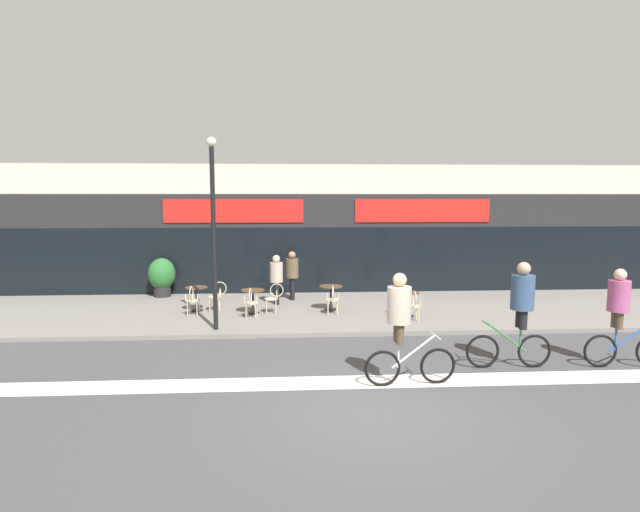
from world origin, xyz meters
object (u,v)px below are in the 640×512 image
(lamp_post, at_px, (213,220))
(pedestrian_near_end, at_px, (276,275))
(bistro_table_0, at_px, (196,294))
(cafe_chair_1_near, at_px, (251,301))
(cyclist_1, at_px, (402,321))
(bistro_table_1, at_px, (253,296))
(cafe_chair_3_near, at_px, (414,304))
(cafe_chair_1_side, at_px, (274,296))
(cafe_chair_2_near, at_px, (333,298))
(cyclist_0, at_px, (519,306))
(cyclist_2, at_px, (621,312))
(bistro_table_2, at_px, (331,293))
(bistro_table_3, at_px, (408,299))
(cafe_chair_0_near, at_px, (192,298))
(cafe_chair_0_side, at_px, (217,294))
(pedestrian_far_end, at_px, (292,271))
(planter_pot, at_px, (162,276))

(lamp_post, bearing_deg, pedestrian_near_end, 63.27)
(bistro_table_0, distance_m, cafe_chair_1_near, 2.04)
(cyclist_1, bearing_deg, bistro_table_1, 115.64)
(bistro_table_0, distance_m, cafe_chair_3_near, 6.58)
(cyclist_1, bearing_deg, cafe_chair_1_side, 110.68)
(cafe_chair_1_near, distance_m, cafe_chair_2_near, 2.42)
(cyclist_0, height_order, cyclist_2, cyclist_0)
(bistro_table_0, xyz_separation_m, bistro_table_2, (4.15, -0.11, 0.01))
(bistro_table_1, relative_size, cyclist_2, 0.34)
(cafe_chair_3_near, xyz_separation_m, cyclist_2, (3.52, -3.65, 0.57))
(bistro_table_3, distance_m, pedestrian_near_end, 4.38)
(cafe_chair_0_near, distance_m, cyclist_1, 7.48)
(cafe_chair_3_near, relative_size, cyclist_0, 0.40)
(cafe_chair_0_side, bearing_deg, lamp_post, 93.58)
(bistro_table_1, height_order, cafe_chair_3_near, cafe_chair_3_near)
(cyclist_0, bearing_deg, pedestrian_far_end, -53.11)
(cyclist_0, bearing_deg, bistro_table_1, -37.29)
(bistro_table_1, xyz_separation_m, cafe_chair_0_side, (-1.13, 0.42, 0.00))
(cafe_chair_1_side, height_order, planter_pot, planter_pot)
(bistro_table_3, xyz_separation_m, cyclist_1, (-1.33, -5.03, 0.65))
(cafe_chair_1_side, distance_m, cyclist_1, 6.32)
(cafe_chair_0_side, bearing_deg, cafe_chair_2_near, 164.35)
(planter_pot, bearing_deg, pedestrian_near_end, -20.43)
(bistro_table_1, height_order, lamp_post, lamp_post)
(cyclist_2, height_order, pedestrian_far_end, cyclist_2)
(bistro_table_2, bearing_deg, cafe_chair_0_side, 178.09)
(cafe_chair_3_near, distance_m, cyclist_1, 4.64)
(bistro_table_0, height_order, pedestrian_near_end, pedestrian_near_end)
(pedestrian_near_end, bearing_deg, cyclist_1, 102.37)
(bistro_table_2, bearing_deg, bistro_table_3, -24.06)
(cafe_chair_2_near, height_order, cyclist_2, cyclist_2)
(cafe_chair_0_near, height_order, cafe_chair_1_side, same)
(cafe_chair_1_near, distance_m, pedestrian_near_end, 2.03)
(cyclist_1, bearing_deg, pedestrian_far_end, 101.01)
(cafe_chair_1_side, xyz_separation_m, cafe_chair_3_near, (3.97, -1.30, 0.00))
(planter_pot, distance_m, cyclist_0, 12.05)
(planter_pot, bearing_deg, cafe_chair_1_side, -34.42)
(cafe_chair_3_near, bearing_deg, cafe_chair_0_near, 81.48)
(cafe_chair_3_near, relative_size, pedestrian_near_end, 0.56)
(cafe_chair_2_near, bearing_deg, planter_pot, 62.92)
(bistro_table_1, height_order, cyclist_0, cyclist_0)
(cafe_chair_0_near, distance_m, cafe_chair_3_near, 6.45)
(cyclist_0, distance_m, pedestrian_near_end, 8.05)
(lamp_post, bearing_deg, bistro_table_3, 11.64)
(cyclist_2, distance_m, pedestrian_far_end, 9.77)
(bistro_table_0, relative_size, pedestrian_near_end, 0.46)
(cafe_chair_3_near, distance_m, pedestrian_far_end, 4.72)
(bistro_table_3, bearing_deg, lamp_post, -168.36)
(bistro_table_1, distance_m, bistro_table_2, 2.41)
(cafe_chair_1_near, xyz_separation_m, lamp_post, (-0.84, -1.17, 2.39))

